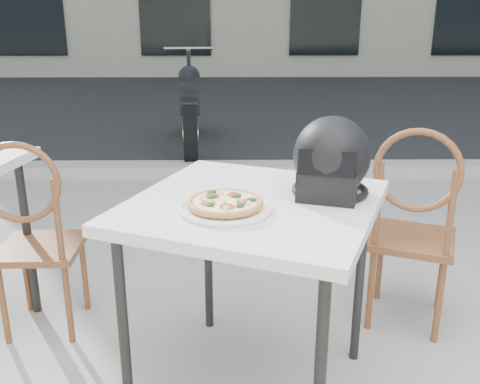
{
  "coord_description": "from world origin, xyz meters",
  "views": [
    {
      "loc": [
        -0.38,
        -1.72,
        1.43
      ],
      "look_at": [
        -0.36,
        0.01,
        0.85
      ],
      "focal_mm": 40.0,
      "sensor_mm": 36.0,
      "label": 1
    }
  ],
  "objects_px": {
    "plate": "(225,208)",
    "cafe_chair_side": "(33,229)",
    "cafe_table_main": "(253,219)",
    "motorcycle": "(190,107)",
    "pizza": "(225,202)",
    "cafe_chair_main": "(413,220)",
    "helmet": "(331,161)"
  },
  "relations": [
    {
      "from": "plate",
      "to": "cafe_chair_side",
      "type": "xyz_separation_m",
      "value": [
        -0.86,
        0.5,
        -0.28
      ]
    },
    {
      "from": "cafe_table_main",
      "to": "motorcycle",
      "type": "relative_size",
      "value": 0.51
    },
    {
      "from": "pizza",
      "to": "cafe_chair_main",
      "type": "xyz_separation_m",
      "value": [
        0.84,
        0.54,
        -0.28
      ]
    },
    {
      "from": "pizza",
      "to": "motorcycle",
      "type": "height_order",
      "value": "motorcycle"
    },
    {
      "from": "cafe_chair_main",
      "to": "motorcycle",
      "type": "bearing_deg",
      "value": -47.69
    },
    {
      "from": "plate",
      "to": "cafe_chair_side",
      "type": "distance_m",
      "value": 1.04
    },
    {
      "from": "cafe_chair_side",
      "to": "motorcycle",
      "type": "bearing_deg",
      "value": -97.39
    },
    {
      "from": "cafe_chair_side",
      "to": "cafe_chair_main",
      "type": "bearing_deg",
      "value": -179.52
    },
    {
      "from": "plate",
      "to": "pizza",
      "type": "bearing_deg",
      "value": 49.73
    },
    {
      "from": "cafe_chair_side",
      "to": "helmet",
      "type": "bearing_deg",
      "value": 163.94
    },
    {
      "from": "cafe_chair_main",
      "to": "cafe_table_main",
      "type": "bearing_deg",
      "value": 53.16
    },
    {
      "from": "pizza",
      "to": "helmet",
      "type": "xyz_separation_m",
      "value": [
        0.38,
        0.17,
        0.1
      ]
    },
    {
      "from": "motorcycle",
      "to": "helmet",
      "type": "bearing_deg",
      "value": -82.72
    },
    {
      "from": "pizza",
      "to": "cafe_chair_side",
      "type": "xyz_separation_m",
      "value": [
        -0.86,
        0.5,
        -0.3
      ]
    },
    {
      "from": "plate",
      "to": "pizza",
      "type": "relative_size",
      "value": 1.15
    },
    {
      "from": "helmet",
      "to": "cafe_table_main",
      "type": "bearing_deg",
      "value": -150.05
    },
    {
      "from": "helmet",
      "to": "cafe_chair_main",
      "type": "height_order",
      "value": "helmet"
    },
    {
      "from": "plate",
      "to": "cafe_chair_main",
      "type": "relative_size",
      "value": 0.4
    },
    {
      "from": "cafe_table_main",
      "to": "cafe_chair_side",
      "type": "bearing_deg",
      "value": 157.38
    },
    {
      "from": "cafe_table_main",
      "to": "cafe_chair_side",
      "type": "relative_size",
      "value": 1.16
    },
    {
      "from": "helmet",
      "to": "motorcycle",
      "type": "distance_m",
      "value": 4.04
    },
    {
      "from": "pizza",
      "to": "cafe_chair_main",
      "type": "relative_size",
      "value": 0.35
    },
    {
      "from": "pizza",
      "to": "cafe_chair_main",
      "type": "distance_m",
      "value": 1.03
    },
    {
      "from": "plate",
      "to": "helmet",
      "type": "relative_size",
      "value": 1.09
    },
    {
      "from": "helmet",
      "to": "cafe_chair_main",
      "type": "bearing_deg",
      "value": 57.09
    },
    {
      "from": "cafe_table_main",
      "to": "pizza",
      "type": "xyz_separation_m",
      "value": [
        -0.1,
        -0.1,
        0.1
      ]
    },
    {
      "from": "cafe_chair_main",
      "to": "motorcycle",
      "type": "distance_m",
      "value": 3.78
    },
    {
      "from": "pizza",
      "to": "motorcycle",
      "type": "distance_m",
      "value": 4.14
    },
    {
      "from": "helmet",
      "to": "motorcycle",
      "type": "bearing_deg",
      "value": 119.45
    },
    {
      "from": "cafe_table_main",
      "to": "motorcycle",
      "type": "distance_m",
      "value": 4.04
    },
    {
      "from": "cafe_table_main",
      "to": "helmet",
      "type": "bearing_deg",
      "value": 12.35
    },
    {
      "from": "helmet",
      "to": "cafe_chair_main",
      "type": "xyz_separation_m",
      "value": [
        0.46,
        0.38,
        -0.38
      ]
    }
  ]
}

